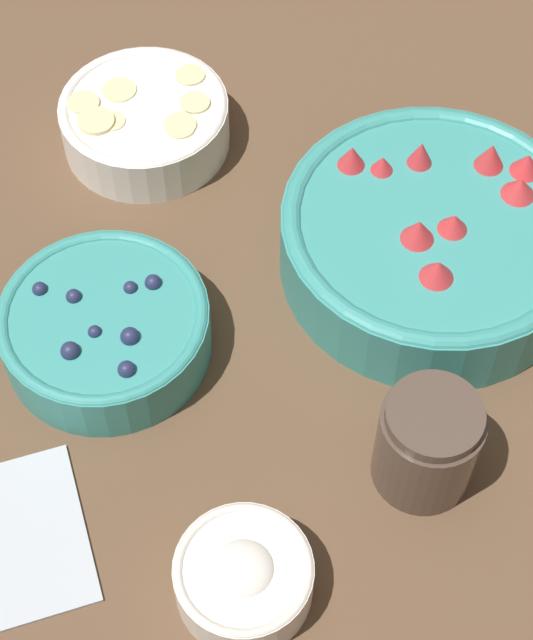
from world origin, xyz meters
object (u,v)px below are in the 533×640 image
(bowl_strawberries, at_px, (434,235))
(bowl_cream, at_px, (244,576))
(bowl_blueberries, at_px, (105,327))
(bowl_bananas, at_px, (145,119))
(jar_chocolate, at_px, (427,445))

(bowl_strawberries, height_order, bowl_cream, bowl_strawberries)
(bowl_strawberries, relative_size, bowl_cream, 2.62)
(bowl_cream, bearing_deg, bowl_strawberries, 157.82)
(bowl_blueberries, height_order, bowl_bananas, bowl_blueberries)
(jar_chocolate, bearing_deg, bowl_cream, -48.95)
(bowl_strawberries, relative_size, jar_chocolate, 2.84)
(bowl_bananas, bearing_deg, bowl_blueberries, 1.79)
(bowl_strawberries, xyz_separation_m, bowl_cream, (0.31, -0.13, -0.01))
(bowl_strawberries, distance_m, bowl_blueberries, 0.28)
(bowl_bananas, xyz_separation_m, bowl_cream, (0.43, 0.14, -0.00))
(bowl_cream, height_order, jar_chocolate, jar_chocolate)
(bowl_cream, bearing_deg, bowl_bananas, -161.51)
(bowl_strawberries, height_order, bowl_bananas, bowl_strawberries)
(bowl_blueberries, bearing_deg, bowl_cream, 34.87)
(bowl_cream, bearing_deg, jar_chocolate, 131.05)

